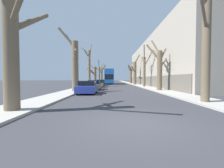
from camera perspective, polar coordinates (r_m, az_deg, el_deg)
ground_plane at (r=5.60m, az=7.99°, el=-14.60°), size 300.00×300.00×0.00m
sidewalk_left at (r=55.56m, az=-5.19°, el=0.41°), size 2.46×120.00×0.12m
sidewalk_right at (r=55.72m, az=6.63°, el=0.41°), size 2.46×120.00×0.12m
building_facade_right at (r=38.34m, az=19.46°, el=7.27°), size 10.08×44.19×10.41m
street_tree_left_0 at (r=8.80m, az=-34.15°, el=15.71°), size 5.15×4.55×7.97m
street_tree_left_1 at (r=18.76m, az=-14.11°, el=7.39°), size 2.54×1.92×7.76m
street_tree_left_2 at (r=30.58m, az=-8.78°, el=6.61°), size 2.38×2.40×8.73m
street_tree_left_3 at (r=41.89m, az=-6.75°, el=3.49°), size 2.39×2.65×5.59m
street_tree_left_4 at (r=53.52m, az=-4.90°, el=3.92°), size 3.19×3.39×8.27m
street_tree_left_5 at (r=64.32m, az=-3.98°, el=3.77°), size 3.12×2.65×7.64m
street_tree_right_0 at (r=11.59m, az=31.96°, el=13.21°), size 2.21×3.12×8.94m
street_tree_right_1 at (r=20.84m, az=17.45°, el=6.11°), size 2.86×2.48×6.99m
street_tree_right_2 at (r=29.52m, az=12.21°, el=5.37°), size 1.86×3.80×7.65m
street_tree_right_3 at (r=40.42m, az=8.57°, el=4.55°), size 2.60×4.61×7.92m
street_tree_right_4 at (r=49.74m, az=7.18°, el=3.96°), size 2.89×2.92×6.81m
double_decker_bus at (r=45.95m, az=-1.03°, el=3.09°), size 2.60×11.84×4.35m
parked_car_0 at (r=16.33m, az=-9.39°, el=-1.33°), size 1.88×3.97×1.37m
parked_car_1 at (r=22.36m, az=-6.86°, el=-0.40°), size 1.83×4.51×1.41m
parked_car_2 at (r=28.84m, az=-5.33°, el=0.09°), size 1.85×4.13×1.34m
parked_car_3 at (r=35.29m, az=-4.36°, el=0.49°), size 1.78×4.56×1.41m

